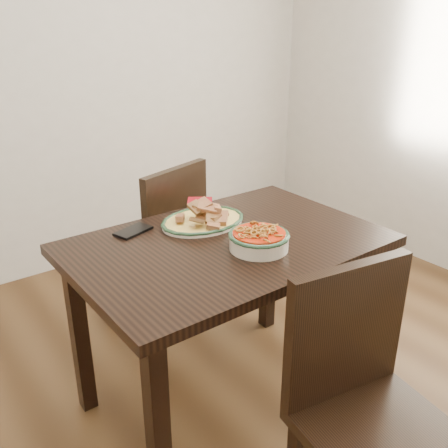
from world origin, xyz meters
TOP-DOWN VIEW (x-y plane):
  - floor at (0.00, 0.00)m, footprint 3.50×3.50m
  - wall_back at (0.00, 1.75)m, footprint 3.50×0.10m
  - dining_table at (-0.12, 0.13)m, footprint 1.17×0.78m
  - chair_far at (-0.05, 0.77)m, footprint 0.52×0.52m
  - chair_near at (-0.14, -0.57)m, footprint 0.49×0.49m
  - fish_plate at (-0.10, 0.32)m, footprint 0.36×0.28m
  - noodle_bowl at (-0.07, -0.00)m, footprint 0.23×0.23m
  - smartphone at (-0.37, 0.41)m, footprint 0.16×0.12m
  - napkin at (0.03, 0.53)m, footprint 0.14×0.14m

SIDE VIEW (x-z plane):
  - floor at x=0.00m, z-range 0.00..0.00m
  - chair_far at x=-0.05m, z-range 0.05..0.94m
  - chair_near at x=-0.14m, z-range 0.05..0.94m
  - dining_table at x=-0.12m, z-range 0.27..1.02m
  - smartphone at x=-0.37m, z-range 0.75..0.76m
  - napkin at x=0.03m, z-range 0.75..0.76m
  - noodle_bowl at x=-0.07m, z-range 0.75..0.84m
  - fish_plate at x=-0.10m, z-range 0.74..0.85m
  - wall_back at x=0.00m, z-range 0.00..2.60m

